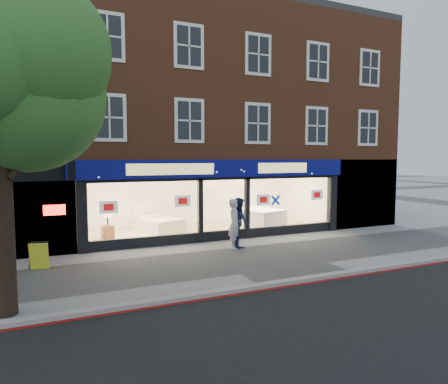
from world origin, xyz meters
TOP-DOWN VIEW (x-y plane):
  - ground at (0.00, 0.00)m, footprint 120.00×120.00m
  - kerb_line at (0.00, -3.10)m, footprint 60.00×0.10m
  - kerb_stone at (0.00, -2.90)m, footprint 60.00×0.25m
  - showroom_floor at (0.00, 5.25)m, footprint 11.00×4.50m
  - building at (-0.02, 6.93)m, footprint 19.00×8.26m
  - display_bed at (-2.05, 5.75)m, footprint 2.22×2.42m
  - bedside_table at (-4.40, 4.81)m, footprint 0.49×0.49m
  - mattress_stack at (2.68, 4.89)m, footprint 2.20×2.48m
  - sofa at (3.70, 5.48)m, footprint 1.79×1.06m
  - a_board at (-6.90, 1.38)m, footprint 0.61×0.47m
  - pedestrian_grey at (-0.30, 1.45)m, footprint 0.71×0.81m
  - pedestrian_blue at (-0.01, 1.66)m, footprint 0.84×1.01m

SIDE VIEW (x-z plane):
  - ground at x=0.00m, z-range 0.00..0.00m
  - kerb_line at x=0.00m, z-range 0.00..0.01m
  - showroom_floor at x=0.00m, z-range 0.00..0.10m
  - kerb_stone at x=0.00m, z-range 0.00..0.12m
  - sofa at x=3.70m, z-range 0.10..0.59m
  - bedside_table at x=-4.40m, z-range 0.10..0.65m
  - display_bed at x=-2.05m, z-range -0.14..0.97m
  - a_board at x=-6.90m, z-range 0.00..0.84m
  - mattress_stack at x=2.68m, z-range 0.10..0.92m
  - pedestrian_grey at x=-0.30m, z-range 0.00..1.86m
  - pedestrian_blue at x=-0.01m, z-range 0.00..1.89m
  - building at x=-0.02m, z-range 1.52..11.82m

